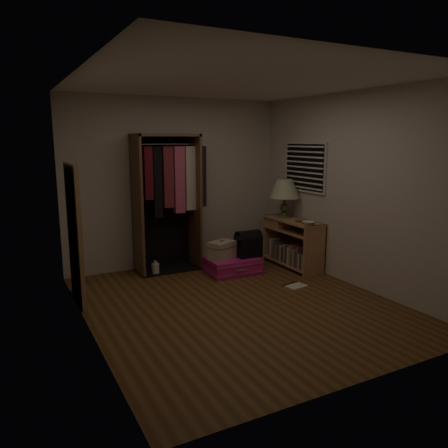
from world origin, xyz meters
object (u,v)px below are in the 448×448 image
at_px(console_bookshelf, 291,241).
at_px(train_case, 222,250).
at_px(pink_suitcase, 232,265).
at_px(white_jug, 155,269).
at_px(floor_mirror, 75,234).
at_px(table_lamp, 285,190).
at_px(open_wardrobe, 170,190).
at_px(black_bag, 248,243).

bearing_deg(console_bookshelf, train_case, 174.36).
height_order(pink_suitcase, white_jug, pink_suitcase).
bearing_deg(floor_mirror, train_case, 4.23).
distance_m(console_bookshelf, table_lamp, 0.82).
distance_m(train_case, table_lamp, 1.43).
bearing_deg(table_lamp, white_jug, 170.32).
bearing_deg(train_case, table_lamp, -19.87).
xyz_separation_m(console_bookshelf, open_wardrobe, (-1.72, 0.73, 0.83)).
relative_size(open_wardrobe, train_case, 4.42).
height_order(open_wardrobe, white_jug, open_wardrobe).
bearing_deg(black_bag, white_jug, 158.37).
height_order(console_bookshelf, pink_suitcase, console_bookshelf).
xyz_separation_m(open_wardrobe, white_jug, (-0.32, -0.17, -1.14)).
bearing_deg(table_lamp, floor_mirror, -175.58).
xyz_separation_m(open_wardrobe, black_bag, (0.97, -0.67, -0.79)).
xyz_separation_m(pink_suitcase, train_case, (-0.16, 0.03, 0.25)).
xyz_separation_m(open_wardrobe, table_lamp, (1.73, -0.52, -0.04)).
bearing_deg(white_jug, black_bag, -21.48).
distance_m(console_bookshelf, white_jug, 2.14).
relative_size(train_case, black_bag, 1.16).
relative_size(floor_mirror, train_case, 3.67).
distance_m(floor_mirror, table_lamp, 3.27).
height_order(open_wardrobe, train_case, open_wardrobe).
distance_m(black_bag, table_lamp, 1.08).
xyz_separation_m(black_bag, table_lamp, (0.75, 0.16, 0.75)).
bearing_deg(console_bookshelf, open_wardrobe, 157.10).
relative_size(floor_mirror, white_jug, 8.41).
bearing_deg(open_wardrobe, pink_suitcase, -41.85).
bearing_deg(floor_mirror, white_jug, 26.67).
height_order(table_lamp, white_jug, table_lamp).
height_order(floor_mirror, black_bag, floor_mirror).
relative_size(pink_suitcase, table_lamp, 1.30).
bearing_deg(open_wardrobe, black_bag, -34.81).
height_order(console_bookshelf, floor_mirror, floor_mirror).
bearing_deg(open_wardrobe, table_lamp, -16.63).
bearing_deg(floor_mirror, black_bag, 2.10).
distance_m(open_wardrobe, pink_suitcase, 1.47).
bearing_deg(open_wardrobe, train_case, -47.64).
distance_m(console_bookshelf, black_bag, 0.75).
xyz_separation_m(pink_suitcase, table_lamp, (1.01, 0.13, 1.07)).
xyz_separation_m(floor_mirror, pink_suitcase, (2.24, 0.12, -0.73)).
relative_size(open_wardrobe, pink_suitcase, 2.61).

